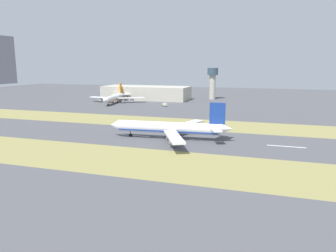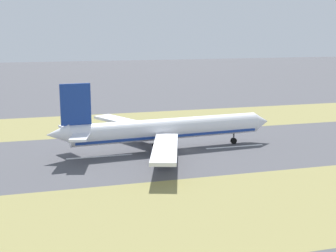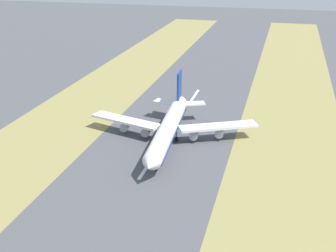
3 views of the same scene
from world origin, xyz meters
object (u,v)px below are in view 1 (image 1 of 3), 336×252
airplane_main_jet (171,128)px  service_truck (165,105)px  control_tower (213,80)px  terminal_building (146,93)px  airplane_parked_apron (115,98)px

airplane_main_jet → service_truck: airplane_main_jet is taller
control_tower → service_truck: bearing=157.9°
terminal_building → airplane_main_jet: bearing=-154.5°
terminal_building → service_truck: (-52.90, -40.18, -5.75)m
terminal_building → control_tower: control_tower is taller
control_tower → airplane_main_jet: bearing=-175.6°
control_tower → airplane_parked_apron: control_tower is taller
airplane_parked_apron → service_truck: size_ratio=10.45×
airplane_main_jet → terminal_building: (183.21, 87.48, 1.40)m
control_tower → airplane_parked_apron: (-67.30, 88.95, -16.15)m
service_truck → control_tower: bearing=-22.1°
terminal_building → service_truck: size_ratio=16.19×
airplane_main_jet → service_truck: (130.31, 47.30, -4.36)m
airplane_main_jet → terminal_building: 203.03m
control_tower → service_truck: 85.45m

